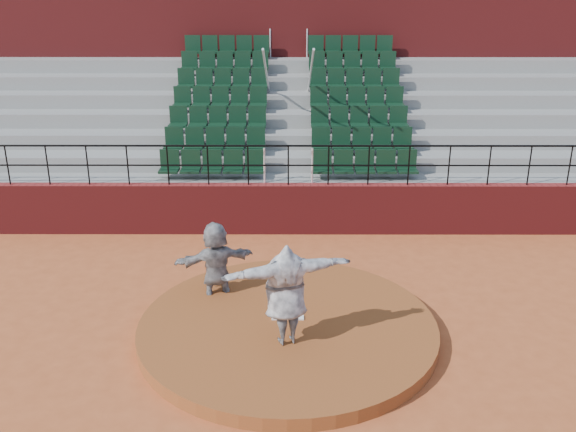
% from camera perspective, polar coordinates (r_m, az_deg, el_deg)
% --- Properties ---
extents(ground, '(90.00, 90.00, 0.00)m').
position_cam_1_polar(ground, '(12.10, -0.03, -10.46)').
color(ground, '#AF5127').
rests_on(ground, ground).
extents(pitchers_mound, '(5.50, 5.50, 0.25)m').
position_cam_1_polar(pitchers_mound, '(12.04, -0.03, -9.95)').
color(pitchers_mound, brown).
rests_on(pitchers_mound, ground).
extents(pitching_rubber, '(0.60, 0.15, 0.03)m').
position_cam_1_polar(pitching_rubber, '(12.10, -0.03, -9.01)').
color(pitching_rubber, white).
rests_on(pitching_rubber, pitchers_mound).
extents(boundary_wall, '(24.00, 0.30, 1.30)m').
position_cam_1_polar(boundary_wall, '(16.35, 0.02, 0.65)').
color(boundary_wall, maroon).
rests_on(boundary_wall, ground).
extents(wall_railing, '(24.04, 0.05, 1.03)m').
position_cam_1_polar(wall_railing, '(15.92, 0.02, 5.32)').
color(wall_railing, black).
rests_on(wall_railing, boundary_wall).
extents(seating_deck, '(24.00, 5.97, 4.63)m').
position_cam_1_polar(seating_deck, '(19.60, 0.05, 6.48)').
color(seating_deck, gray).
rests_on(seating_deck, ground).
extents(press_box_facade, '(24.00, 3.00, 7.10)m').
position_cam_1_polar(press_box_facade, '(23.11, 0.07, 14.01)').
color(press_box_facade, maroon).
rests_on(press_box_facade, ground).
extents(pitcher, '(2.33, 1.28, 1.83)m').
position_cam_1_polar(pitcher, '(10.97, -0.19, -6.97)').
color(pitcher, black).
rests_on(pitcher, pitchers_mound).
extents(fielder, '(1.69, 1.03, 1.74)m').
position_cam_1_polar(fielder, '(12.85, -6.42, -4.23)').
color(fielder, black).
rests_on(fielder, ground).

